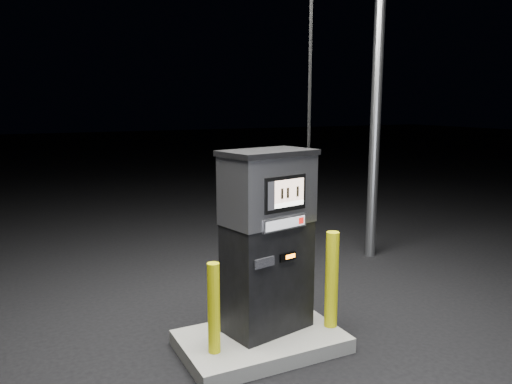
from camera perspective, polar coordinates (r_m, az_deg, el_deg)
name	(u,v)px	position (r m, az deg, el deg)	size (l,w,h in m)	color
ground	(261,348)	(5.27, 0.58, -17.43)	(80.00, 80.00, 0.00)	black
pump_island	(261,341)	(5.24, 0.58, -16.70)	(1.60, 1.00, 0.15)	slate
fuel_dispenser	(268,240)	(5.00, 1.37, -5.45)	(1.06, 0.72, 3.82)	black
bollard_left	(214,308)	(4.72, -4.85, -13.09)	(0.11, 0.11, 0.86)	#C5C40A
bollard_right	(332,280)	(5.25, 8.64, -9.87)	(0.13, 0.13, 1.01)	#C5C40A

